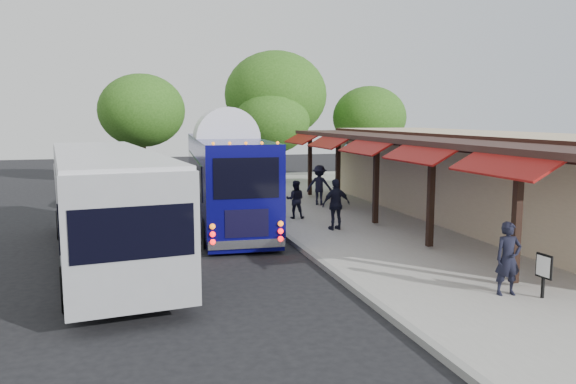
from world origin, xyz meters
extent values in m
plane|color=black|center=(0.00, 0.00, 0.00)|extent=(90.00, 90.00, 0.00)
cube|color=#9E9B93|center=(5.00, 4.00, 0.07)|extent=(10.00, 40.00, 0.15)
cube|color=gray|center=(0.05, 4.00, 0.07)|extent=(0.20, 40.00, 0.16)
cube|color=tan|center=(8.50, 4.00, 1.80)|extent=(5.00, 20.00, 3.60)
cube|color=black|center=(5.98, 4.00, 3.30)|extent=(0.06, 20.00, 0.60)
cube|color=#331E19|center=(4.90, 4.00, 3.40)|extent=(2.60, 20.00, 0.18)
cube|color=black|center=(3.78, -4.00, 1.80)|extent=(0.18, 0.18, 3.16)
cube|color=maroon|center=(3.35, -4.00, 3.15)|extent=(1.00, 3.20, 0.57)
cube|color=black|center=(3.78, 0.00, 1.80)|extent=(0.18, 0.18, 3.16)
cube|color=maroon|center=(3.35, 0.00, 3.15)|extent=(1.00, 3.20, 0.57)
cube|color=black|center=(3.78, 4.00, 1.80)|extent=(0.18, 0.18, 3.16)
cube|color=maroon|center=(3.35, 4.00, 3.15)|extent=(1.00, 3.20, 0.57)
cube|color=black|center=(3.78, 8.00, 1.80)|extent=(0.18, 0.18, 3.16)
cube|color=maroon|center=(3.35, 8.00, 3.15)|extent=(1.00, 3.20, 0.57)
cube|color=black|center=(3.78, 12.00, 1.80)|extent=(0.18, 0.18, 3.16)
cube|color=maroon|center=(3.35, 12.00, 3.15)|extent=(1.00, 3.20, 0.57)
sphere|color=#16617C|center=(4.20, -2.00, 2.88)|extent=(0.26, 0.26, 0.26)
sphere|color=#16617C|center=(4.20, 3.00, 2.88)|extent=(0.26, 0.26, 0.26)
sphere|color=#16617C|center=(4.20, 8.00, 2.88)|extent=(0.26, 0.26, 0.26)
cube|color=#090756|center=(-1.45, 6.76, 1.92)|extent=(3.08, 11.48, 2.98)
cube|color=#090756|center=(-1.45, 6.76, 0.28)|extent=(3.03, 11.36, 0.33)
ellipsoid|color=white|center=(-1.45, 6.76, 3.39)|extent=(3.07, 11.25, 0.53)
cube|color=black|center=(-1.45, 1.07, 2.41)|extent=(1.98, 0.15, 1.23)
cube|color=silver|center=(-1.45, 1.14, 0.40)|extent=(2.37, 0.31, 0.27)
sphere|color=#FF0C0C|center=(-2.49, 1.05, 0.64)|extent=(0.17, 0.17, 0.17)
sphere|color=#FF0C0C|center=(-0.41, 1.05, 0.64)|extent=(0.17, 0.17, 0.17)
cylinder|color=black|center=(-2.54, 2.45, 0.49)|extent=(0.34, 1.00, 0.98)
cylinder|color=black|center=(-0.36, 2.45, 0.49)|extent=(0.34, 1.00, 0.98)
cylinder|color=black|center=(-2.54, 10.40, 0.49)|extent=(0.34, 1.00, 0.98)
cylinder|color=black|center=(-0.36, 10.40, 0.49)|extent=(0.34, 1.00, 0.98)
cube|color=gray|center=(-5.85, 1.82, 1.77)|extent=(4.09, 12.35, 2.79)
cube|color=black|center=(-7.18, 1.82, 2.00)|extent=(1.28, 10.23, 1.05)
cube|color=black|center=(-4.52, 1.82, 2.00)|extent=(1.28, 10.23, 1.05)
cube|color=silver|center=(-5.85, 1.82, 3.20)|extent=(4.00, 12.11, 0.11)
cylinder|color=black|center=(-7.06, -2.43, 0.51)|extent=(0.42, 1.04, 1.01)
cylinder|color=black|center=(-4.64, -2.43, 0.51)|extent=(0.42, 1.04, 1.01)
cylinder|color=black|center=(-7.06, 5.45, 0.51)|extent=(0.42, 1.04, 1.01)
cylinder|color=black|center=(-4.64, 5.45, 0.51)|extent=(0.42, 1.04, 1.01)
imported|color=black|center=(3.16, -4.56, 1.00)|extent=(0.67, 0.48, 1.71)
imported|color=black|center=(1.26, 6.17, 0.92)|extent=(0.89, 0.78, 1.54)
imported|color=black|center=(2.02, 3.56, 1.08)|extent=(1.13, 0.57, 1.86)
imported|color=black|center=(3.34, 9.21, 1.07)|extent=(1.37, 1.16, 1.85)
cube|color=black|center=(3.78, -5.00, 0.66)|extent=(0.06, 0.06, 1.02)
cube|color=black|center=(3.78, -5.00, 0.89)|extent=(0.07, 0.47, 0.56)
cube|color=white|center=(3.76, -5.00, 0.89)|extent=(0.04, 0.39, 0.46)
cylinder|color=#382314|center=(3.41, 18.31, 1.33)|extent=(0.36, 0.36, 2.67)
ellipsoid|color=#234D13|center=(3.41, 18.31, 3.94)|extent=(4.61, 4.61, 3.92)
cylinder|color=#382314|center=(4.06, 19.95, 1.90)|extent=(0.36, 0.36, 3.79)
ellipsoid|color=#234D13|center=(4.06, 19.95, 5.60)|extent=(6.55, 6.55, 5.57)
cylinder|color=#382314|center=(10.34, 19.40, 1.41)|extent=(0.36, 0.36, 2.82)
ellipsoid|color=#234D13|center=(10.34, 19.40, 4.17)|extent=(4.87, 4.87, 4.14)
cylinder|color=#382314|center=(-4.25, 21.33, 1.56)|extent=(0.36, 0.36, 3.12)
ellipsoid|color=#234D13|center=(-4.25, 21.33, 4.60)|extent=(5.38, 5.38, 4.57)
camera|label=1|loc=(-5.15, -15.25, 4.25)|focal=35.00mm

